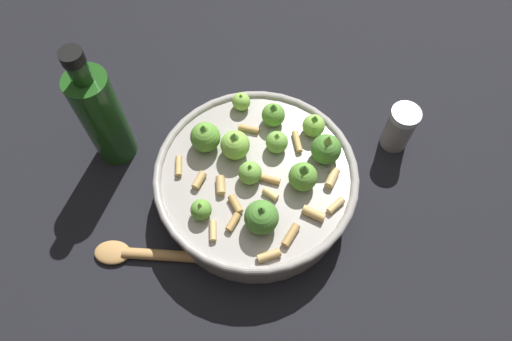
{
  "coord_description": "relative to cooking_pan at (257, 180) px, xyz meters",
  "views": [
    {
      "loc": [
        -0.2,
        -0.23,
        0.64
      ],
      "look_at": [
        0.0,
        0.0,
        0.08
      ],
      "focal_mm": 32.18,
      "sensor_mm": 36.0,
      "label": 1
    }
  ],
  "objects": [
    {
      "name": "cooking_pan",
      "position": [
        0.0,
        0.0,
        0.0
      ],
      "size": [
        0.29,
        0.29,
        0.12
      ],
      "color": "#9E9993",
      "rests_on": "ground"
    },
    {
      "name": "ground_plane",
      "position": [
        -0.0,
        -0.0,
        -0.04
      ],
      "size": [
        2.4,
        2.4,
        0.0
      ],
      "primitive_type": "plane",
      "color": "black"
    },
    {
      "name": "wooden_spoon",
      "position": [
        -0.17,
        0.01,
        -0.04
      ],
      "size": [
        0.17,
        0.16,
        0.02
      ],
      "color": "#B2844C",
      "rests_on": "ground"
    },
    {
      "name": "pepper_shaker",
      "position": [
        0.23,
        -0.07,
        -0.0
      ],
      "size": [
        0.05,
        0.05,
        0.08
      ],
      "color": "gray",
      "rests_on": "ground"
    },
    {
      "name": "olive_oil_bottle",
      "position": [
        -0.12,
        0.21,
        0.05
      ],
      "size": [
        0.06,
        0.06,
        0.22
      ],
      "color": "#1E4C19",
      "rests_on": "ground"
    }
  ]
}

